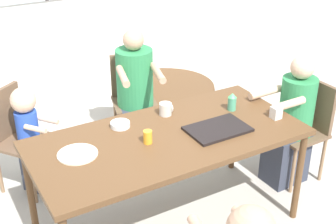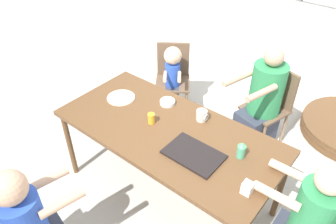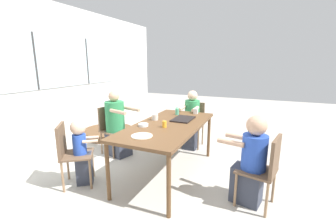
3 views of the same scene
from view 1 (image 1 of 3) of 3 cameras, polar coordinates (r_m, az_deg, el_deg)
name	(u,v)px [view 1 (image 1 of 3)]	position (r m, az deg, el deg)	size (l,w,h in m)	color
dining_table	(168,143)	(3.22, 0.00, -3.79)	(1.88, 0.89, 0.78)	brown
chair_for_woman_green_shirt	(133,91)	(4.49, -4.32, 2.53)	(0.49, 0.49, 0.86)	brown
chair_for_man_blue_shirt	(306,122)	(4.09, 16.46, -1.13)	(0.41, 0.41, 0.86)	brown
chair_for_toddler	(15,131)	(3.98, -18.13, -2.18)	(0.56, 0.56, 0.86)	brown
person_woman_green_shirt	(136,98)	(4.33, -3.91, 1.70)	(0.48, 0.67, 1.17)	#333847
person_man_blue_shirt	(292,127)	(3.98, 14.83, -1.73)	(0.54, 0.32, 1.13)	#333847
person_toddler	(31,139)	(3.91, -16.36, -3.15)	(0.33, 0.36, 0.92)	#333847
food_tray_dark	(218,129)	(3.27, 6.06, -2.08)	(0.42, 0.28, 0.02)	black
coffee_mug	(166,109)	(3.44, -0.27, 0.37)	(0.10, 0.09, 0.09)	beige
sippy_cup	(232,101)	(3.53, 7.82, 1.28)	(0.07, 0.07, 0.14)	#4CA57F
juice_glass	(148,137)	(3.08, -2.48, -3.06)	(0.06, 0.06, 0.09)	gold
milk_carton_small	(276,113)	(3.48, 13.04, -0.08)	(0.07, 0.07, 0.09)	silver
bowl_white_shallow	(120,125)	(3.31, -5.85, -1.53)	(0.14, 0.14, 0.04)	silver
plate_tortillas	(78,154)	(3.03, -10.97, -5.07)	(0.26, 0.26, 0.01)	beige
folded_table_stack	(167,91)	(5.54, -0.16, 2.54)	(1.13, 1.13, 0.15)	brown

